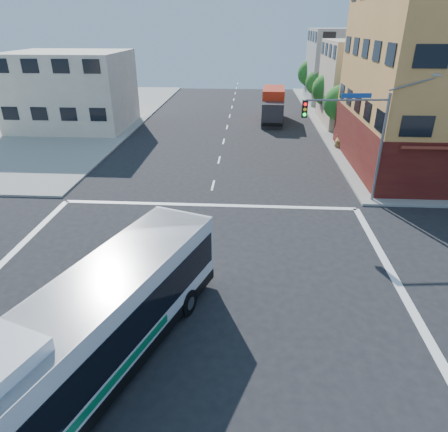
{
  "coord_description": "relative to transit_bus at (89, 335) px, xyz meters",
  "views": [
    {
      "loc": [
        2.55,
        -14.1,
        10.75
      ],
      "look_at": [
        1.45,
        2.92,
        2.45
      ],
      "focal_mm": 32.0,
      "sensor_mm": 36.0,
      "label": 1
    }
  ],
  "objects": [
    {
      "name": "ground",
      "position": [
        2.35,
        4.69,
        -1.85
      ],
      "size": [
        120.0,
        120.0,
        0.0
      ],
      "primitive_type": "plane",
      "color": "black",
      "rests_on": "ground"
    },
    {
      "name": "building_east_near",
      "position": [
        19.33,
        38.67,
        2.65
      ],
      "size": [
        12.06,
        10.06,
        9.0
      ],
      "color": "tan",
      "rests_on": "ground"
    },
    {
      "name": "building_east_far",
      "position": [
        19.33,
        52.67,
        3.15
      ],
      "size": [
        12.06,
        10.06,
        10.0
      ],
      "color": "gray",
      "rests_on": "ground"
    },
    {
      "name": "building_west",
      "position": [
        -14.67,
        34.68,
        2.15
      ],
      "size": [
        12.06,
        10.06,
        8.0
      ],
      "color": "beige",
      "rests_on": "ground"
    },
    {
      "name": "signal_mast_ne",
      "position": [
        11.43,
        15.31,
        3.13
      ],
      "size": [
        7.91,
        1.13,
        8.07
      ],
      "color": "slate",
      "rests_on": "ground"
    },
    {
      "name": "street_tree_a",
      "position": [
        14.25,
        32.62,
        1.74
      ],
      "size": [
        3.6,
        3.6,
        5.53
      ],
      "color": "#331C12",
      "rests_on": "ground"
    },
    {
      "name": "street_tree_b",
      "position": [
        14.25,
        40.62,
        1.9
      ],
      "size": [
        3.8,
        3.8,
        5.79
      ],
      "color": "#331C12",
      "rests_on": "ground"
    },
    {
      "name": "street_tree_c",
      "position": [
        14.25,
        48.62,
        1.61
      ],
      "size": [
        3.4,
        3.4,
        5.29
      ],
      "color": "#331C12",
      "rests_on": "ground"
    },
    {
      "name": "street_tree_d",
      "position": [
        14.25,
        56.62,
        2.03
      ],
      "size": [
        4.0,
        4.0,
        6.03
      ],
      "color": "#331C12",
      "rests_on": "ground"
    },
    {
      "name": "transit_bus",
      "position": [
        0.0,
        0.0,
        0.0
      ],
      "size": [
        6.92,
        12.95,
        3.79
      ],
      "rotation": [
        0.0,
        0.0,
        -0.35
      ],
      "color": "black",
      "rests_on": "ground"
    },
    {
      "name": "box_truck",
      "position": [
        7.61,
        38.95,
        -0.04
      ],
      "size": [
        2.91,
        8.44,
        3.74
      ],
      "rotation": [
        0.0,
        0.0,
        -0.06
      ],
      "color": "#28272C",
      "rests_on": "ground"
    },
    {
      "name": "parked_car",
      "position": [
        14.31,
        29.48,
        -1.08
      ],
      "size": [
        3.0,
        4.84,
        1.54
      ],
      "primitive_type": "imported",
      "rotation": [
        0.0,
        0.0,
        -0.28
      ],
      "color": "tan",
      "rests_on": "ground"
    }
  ]
}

